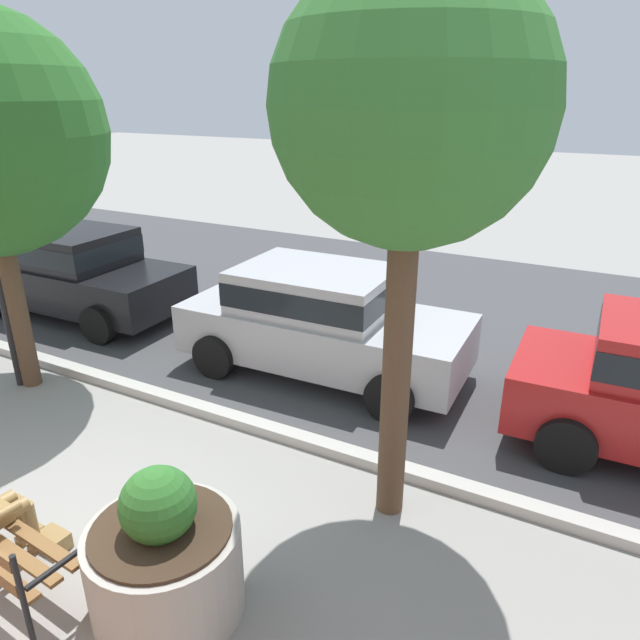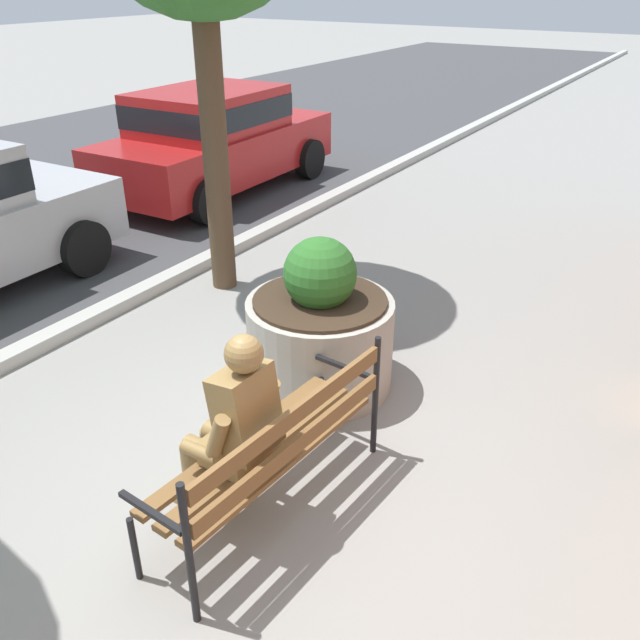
# 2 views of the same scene
# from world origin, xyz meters

# --- Properties ---
(ground_plane) EXTENTS (80.00, 80.00, 0.00)m
(ground_plane) POSITION_xyz_m (0.00, 0.00, 0.00)
(ground_plane) COLOR gray
(park_bench) EXTENTS (1.83, 0.67, 0.95)m
(park_bench) POSITION_xyz_m (0.23, -0.17, 0.54)
(park_bench) COLOR brown
(park_bench) RESTS_ON ground
(bronze_statue_seated) EXTENTS (0.65, 0.76, 1.37)m
(bronze_statue_seated) POSITION_xyz_m (0.07, 0.04, 0.67)
(bronze_statue_seated) COLOR olive
(bronze_statue_seated) RESTS_ON ground
(concrete_planter) EXTENTS (1.20, 1.20, 1.30)m
(concrete_planter) POSITION_xyz_m (1.66, 0.41, 0.48)
(concrete_planter) COLOR #A8A399
(concrete_planter) RESTS_ON ground
(parked_car_red) EXTENTS (4.15, 2.01, 1.56)m
(parked_car_red) POSITION_xyz_m (5.47, 4.70, 0.84)
(parked_car_red) COLOR #B21E1E
(parked_car_red) RESTS_ON ground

